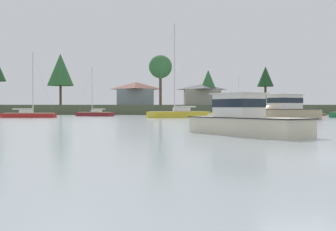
{
  "coord_description": "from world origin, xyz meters",
  "views": [
    {
      "loc": [
        -4.26,
        -12.5,
        1.46
      ],
      "look_at": [
        -3.78,
        21.78,
        0.81
      ],
      "focal_mm": 44.31,
      "sensor_mm": 36.0,
      "label": 1
    }
  ],
  "objects_px": {
    "cruiser_sand": "(281,114)",
    "cruiser_cream": "(235,125)",
    "sailboat_red": "(29,116)",
    "sailboat_maroon": "(95,115)",
    "sailboat_yellow": "(179,116)",
    "dinghy_wood": "(318,115)"
  },
  "relations": [
    {
      "from": "cruiser_sand",
      "to": "cruiser_cream",
      "type": "relative_size",
      "value": 1.22
    },
    {
      "from": "cruiser_sand",
      "to": "sailboat_red",
      "type": "bearing_deg",
      "value": 159.72
    },
    {
      "from": "sailboat_maroon",
      "to": "sailboat_yellow",
      "type": "xyz_separation_m",
      "value": [
        14.05,
        -9.84,
        0.09
      ]
    },
    {
      "from": "cruiser_sand",
      "to": "sailboat_maroon",
      "type": "bearing_deg",
      "value": 138.39
    },
    {
      "from": "dinghy_wood",
      "to": "sailboat_red",
      "type": "distance_m",
      "value": 50.5
    },
    {
      "from": "cruiser_cream",
      "to": "sailboat_maroon",
      "type": "relative_size",
      "value": 0.91
    },
    {
      "from": "sailboat_yellow",
      "to": "dinghy_wood",
      "type": "bearing_deg",
      "value": 28.91
    },
    {
      "from": "dinghy_wood",
      "to": "sailboat_red",
      "type": "height_order",
      "value": "sailboat_red"
    },
    {
      "from": "cruiser_sand",
      "to": "dinghy_wood",
      "type": "height_order",
      "value": "cruiser_sand"
    },
    {
      "from": "cruiser_cream",
      "to": "sailboat_red",
      "type": "xyz_separation_m",
      "value": [
        -23.6,
        38.07,
        -0.27
      ]
    },
    {
      "from": "sailboat_maroon",
      "to": "cruiser_sand",
      "type": "bearing_deg",
      "value": -41.61
    },
    {
      "from": "cruiser_cream",
      "to": "sailboat_red",
      "type": "height_order",
      "value": "sailboat_red"
    },
    {
      "from": "cruiser_sand",
      "to": "cruiser_cream",
      "type": "xyz_separation_m",
      "value": [
        -9.96,
        -25.67,
        -0.21
      ]
    },
    {
      "from": "sailboat_maroon",
      "to": "cruiser_cream",
      "type": "bearing_deg",
      "value": -72.12
    },
    {
      "from": "cruiser_cream",
      "to": "dinghy_wood",
      "type": "height_order",
      "value": "cruiser_cream"
    },
    {
      "from": "sailboat_maroon",
      "to": "sailboat_red",
      "type": "distance_m",
      "value": 13.05
    },
    {
      "from": "dinghy_wood",
      "to": "sailboat_yellow",
      "type": "distance_m",
      "value": 29.93
    },
    {
      "from": "sailboat_maroon",
      "to": "sailboat_red",
      "type": "relative_size",
      "value": 0.89
    },
    {
      "from": "cruiser_sand",
      "to": "sailboat_yellow",
      "type": "xyz_separation_m",
      "value": [
        -11.52,
        12.87,
        -0.41
      ]
    },
    {
      "from": "dinghy_wood",
      "to": "sailboat_maroon",
      "type": "xyz_separation_m",
      "value": [
        -40.24,
        -4.63,
        0.05
      ]
    },
    {
      "from": "sailboat_yellow",
      "to": "cruiser_sand",
      "type": "bearing_deg",
      "value": -48.16
    },
    {
      "from": "cruiser_sand",
      "to": "sailboat_maroon",
      "type": "xyz_separation_m",
      "value": [
        -25.57,
        22.71,
        -0.51
      ]
    }
  ]
}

